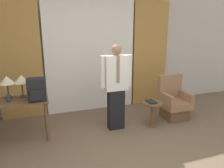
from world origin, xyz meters
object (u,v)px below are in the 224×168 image
backpack (36,90)px  book (151,102)px  desk (17,107)px  bottle_near_edge (9,98)px  table_lamp_right (21,80)px  person (116,85)px  table_lamp_left (7,81)px  armchair (174,103)px  side_table (152,110)px

backpack → book: 2.19m
desk → backpack: (0.35, -0.15, 0.32)m
book → desk: bearing=174.5°
bottle_near_edge → table_lamp_right: bearing=42.9°
person → table_lamp_left: bearing=172.1°
bottle_near_edge → armchair: armchair is taller
table_lamp_left → table_lamp_right: (0.23, 0.00, 0.00)m
armchair → side_table: armchair is taller
backpack → person: bearing=0.4°
backpack → person: 1.43m
bottle_near_edge → side_table: (2.62, -0.19, -0.48)m
table_lamp_left → side_table: bearing=-8.3°
table_lamp_left → bottle_near_edge: table_lamp_left is taller
backpack → person: size_ratio=0.24×
book → person: bearing=171.7°
table_lamp_left → book: size_ratio=1.68×
table_lamp_right → bottle_near_edge: size_ratio=2.48×
desk → backpack: size_ratio=2.73×
table_lamp_right → book: 2.48m
table_lamp_left → armchair: (3.29, -0.19, -0.73)m
person → backpack: bearing=-179.6°
table_lamp_left → desk: bearing=-47.5°
person → table_lamp_right: bearing=171.0°
table_lamp_right → book: table_lamp_right is taller
table_lamp_left → side_table: table_lamp_left is taller
armchair → book: bearing=-164.7°
table_lamp_left → bottle_near_edge: 0.32m
bottle_near_edge → book: 2.62m
table_lamp_right → book: size_ratio=1.68×
backpack → person: person is taller
person → side_table: size_ratio=3.33×
table_lamp_right → book: bearing=-8.8°
table_lamp_right → side_table: 2.55m
desk → book: desk is taller
table_lamp_left → side_table: 2.77m
table_lamp_left → bottle_near_edge: size_ratio=2.48×
table_lamp_right → armchair: bearing=-3.5°
table_lamp_right → book: (2.39, -0.37, -0.56)m
backpack → armchair: bearing=1.8°
desk → bottle_near_edge: 0.23m
book → table_lamp_left: bearing=172.0°
table_lamp_left → book: table_lamp_left is taller
bottle_near_edge → armchair: (3.27, 0.01, -0.48)m
table_lamp_left → person: person is taller
desk → side_table: desk is taller
desk → bottle_near_edge: size_ratio=6.45×
desk → book: bearing=-5.5°
desk → table_lamp_right: (0.12, 0.13, 0.44)m
table_lamp_right → person: bearing=-9.0°
side_table → book: book is taller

